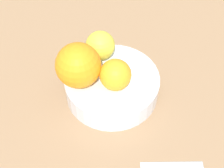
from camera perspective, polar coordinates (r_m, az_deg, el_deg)
The scene contains 5 objects.
ground_plane at distance 70.43cm, azimuth -0.00°, elevation -2.00°, with size 110.00×110.00×2.00cm, color #997551.
fruit_bowl at distance 67.88cm, azimuth -0.00°, elevation -0.32°, with size 18.99×18.99×4.74cm.
orange_in_bowl_0 at distance 62.59cm, azimuth -5.79°, elevation 3.18°, with size 8.73×8.73×8.73cm, color orange.
orange_in_bowl_1 at distance 68.03cm, azimuth -2.01°, elevation 6.60°, with size 6.01×6.01×6.01cm, color yellow.
orange_in_bowl_2 at distance 62.45cm, azimuth 0.59°, elevation 1.58°, with size 6.10×6.10×6.10cm, color #F9A823.
Camera 1 is at (-24.19, 35.56, 54.76)cm, focal length 53.53 mm.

